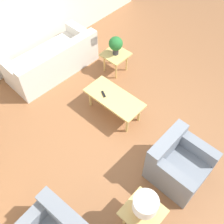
# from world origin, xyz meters

# --- Properties ---
(ground_plane) EXTENTS (14.00, 14.00, 0.00)m
(ground_plane) POSITION_xyz_m (0.00, 0.00, 0.00)
(ground_plane) COLOR #8E5B38
(wall_right) EXTENTS (0.12, 7.20, 2.70)m
(wall_right) POSITION_xyz_m (3.06, 0.00, 1.35)
(wall_right) COLOR silver
(wall_right) RESTS_ON ground_plane
(sofa) EXTENTS (0.96, 2.02, 0.76)m
(sofa) POSITION_xyz_m (2.33, -0.08, 0.29)
(sofa) COLOR silver
(sofa) RESTS_ON ground_plane
(armchair) EXTENTS (0.83, 0.83, 0.80)m
(armchair) POSITION_xyz_m (-1.10, 0.20, 0.32)
(armchair) COLOR slate
(armchair) RESTS_ON ground_plane
(coffee_table) EXTENTS (1.15, 0.54, 0.45)m
(coffee_table) POSITION_xyz_m (0.52, -0.09, 0.40)
(coffee_table) COLOR tan
(coffee_table) RESTS_ON ground_plane
(side_table_plant) EXTENTS (0.52, 0.52, 0.47)m
(side_table_plant) POSITION_xyz_m (1.32, -1.02, 0.40)
(side_table_plant) COLOR tan
(side_table_plant) RESTS_ON ground_plane
(side_table_lamp) EXTENTS (0.52, 0.52, 0.47)m
(side_table_lamp) POSITION_xyz_m (-1.18, 1.21, 0.40)
(side_table_lamp) COLOR tan
(side_table_lamp) RESTS_ON ground_plane
(potted_plant) EXTENTS (0.29, 0.29, 0.42)m
(potted_plant) POSITION_xyz_m (1.32, -1.02, 0.73)
(potted_plant) COLOR #333338
(potted_plant) RESTS_ON side_table_plant
(table_lamp) EXTENTS (0.33, 0.33, 0.43)m
(table_lamp) POSITION_xyz_m (-1.18, 1.21, 0.77)
(table_lamp) COLOR red
(table_lamp) RESTS_ON side_table_lamp
(remote_control) EXTENTS (0.16, 0.11, 0.02)m
(remote_control) POSITION_xyz_m (0.72, -0.01, 0.46)
(remote_control) COLOR black
(remote_control) RESTS_ON coffee_table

